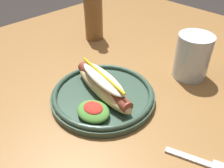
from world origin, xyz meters
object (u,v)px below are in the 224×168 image
(hot_dog_plate, at_px, (103,93))
(water_cup, at_px, (192,56))
(glass_bottle, at_px, (94,14))
(fork, at_px, (204,163))

(hot_dog_plate, relative_size, water_cup, 2.09)
(glass_bottle, bearing_deg, hot_dog_plate, -38.03)
(hot_dog_plate, bearing_deg, water_cup, 69.97)
(hot_dog_plate, bearing_deg, fork, 2.26)
(hot_dog_plate, xyz_separation_m, glass_bottle, (-0.27, 0.21, 0.06))
(fork, bearing_deg, glass_bottle, 138.88)
(fork, bearing_deg, water_cup, 106.22)
(hot_dog_plate, height_order, glass_bottle, glass_bottle)
(fork, relative_size, water_cup, 1.00)
(water_cup, relative_size, glass_bottle, 0.52)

